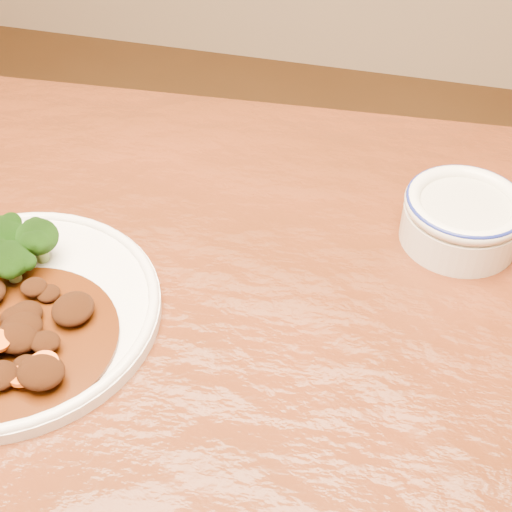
# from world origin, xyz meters

# --- Properties ---
(dining_table) EXTENTS (1.56, 1.00, 0.75)m
(dining_table) POSITION_xyz_m (0.00, 0.00, 0.67)
(dining_table) COLOR #5B2410
(dining_table) RESTS_ON ground
(dinner_plate) EXTENTS (0.30, 0.30, 0.02)m
(dinner_plate) POSITION_xyz_m (-0.15, -0.02, 0.76)
(dinner_plate) COLOR white
(dinner_plate) RESTS_ON dining_table
(mince_stew) EXTENTS (0.20, 0.20, 0.04)m
(mince_stew) POSITION_xyz_m (-0.13, -0.06, 0.78)
(mince_stew) COLOR #3E1B06
(mince_stew) RESTS_ON dinner_plate
(dip_bowl) EXTENTS (0.13, 0.13, 0.06)m
(dip_bowl) POSITION_xyz_m (0.27, 0.22, 0.78)
(dip_bowl) COLOR white
(dip_bowl) RESTS_ON dining_table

